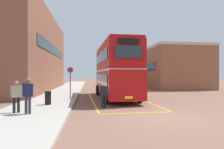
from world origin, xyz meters
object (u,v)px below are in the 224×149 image
(double_decker_bus, at_px, (115,70))
(bus_stop_sign, at_px, (70,80))
(pedestrian_boarding, at_px, (104,94))
(litter_bin, at_px, (48,98))
(pedestrian_waiting_near, at_px, (16,94))
(single_deck_bus, at_px, (124,77))
(pedestrian_waiting_far, at_px, (28,93))

(double_decker_bus, relative_size, bus_stop_sign, 3.93)
(pedestrian_boarding, relative_size, bus_stop_sign, 0.63)
(double_decker_bus, xyz_separation_m, pedestrian_boarding, (-1.39, -5.11, -1.59))
(litter_bin, relative_size, bus_stop_sign, 0.36)
(pedestrian_waiting_near, distance_m, litter_bin, 2.96)
(single_deck_bus, distance_m, pedestrian_waiting_near, 29.13)
(pedestrian_waiting_far, bearing_deg, bus_stop_sign, 74.39)
(pedestrian_waiting_far, distance_m, litter_bin, 3.18)
(bus_stop_sign, bearing_deg, double_decker_bus, 22.76)
(double_decker_bus, bearing_deg, pedestrian_waiting_far, -126.46)
(single_deck_bus, height_order, pedestrian_waiting_far, single_deck_bus)
(single_deck_bus, xyz_separation_m, litter_bin, (-9.21, -24.54, -1.03))
(pedestrian_boarding, xyz_separation_m, pedestrian_waiting_near, (-4.68, -1.79, 0.17))
(single_deck_bus, bearing_deg, bus_stop_sign, -110.03)
(pedestrian_boarding, height_order, litter_bin, pedestrian_boarding)
(litter_bin, bearing_deg, double_decker_bus, 39.92)
(pedestrian_boarding, height_order, bus_stop_sign, bus_stop_sign)
(pedestrian_waiting_near, bearing_deg, litter_bin, 68.50)
(pedestrian_waiting_far, xyz_separation_m, bus_stop_sign, (1.59, 5.69, 0.48))
(pedestrian_waiting_near, bearing_deg, single_deck_bus, 69.34)
(single_deck_bus, relative_size, bus_stop_sign, 3.38)
(bus_stop_sign, bearing_deg, pedestrian_waiting_far, -105.61)
(pedestrian_boarding, bearing_deg, litter_bin, 165.62)
(pedestrian_waiting_far, height_order, litter_bin, pedestrian_waiting_far)
(single_deck_bus, xyz_separation_m, pedestrian_boarding, (-5.60, -25.47, -0.72))
(double_decker_bus, distance_m, bus_stop_sign, 4.19)
(double_decker_bus, distance_m, pedestrian_waiting_far, 9.15)
(pedestrian_waiting_near, bearing_deg, pedestrian_boarding, 20.93)
(single_deck_bus, height_order, bus_stop_sign, single_deck_bus)
(pedestrian_waiting_far, bearing_deg, single_deck_bus, 70.87)
(pedestrian_waiting_near, xyz_separation_m, pedestrian_waiting_far, (0.69, -0.38, 0.10))
(double_decker_bus, height_order, litter_bin, double_decker_bus)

